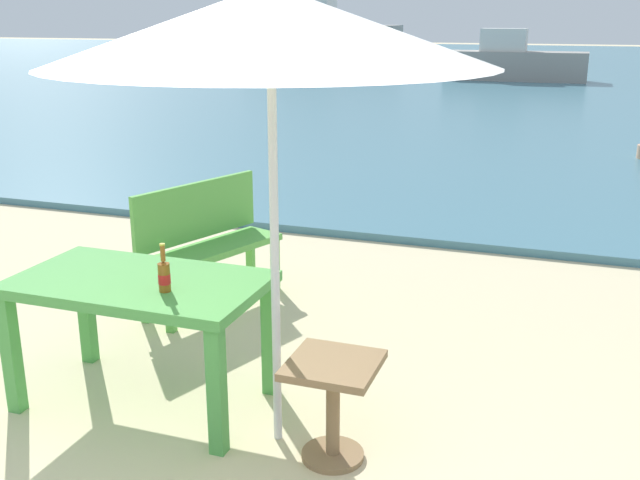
{
  "coord_description": "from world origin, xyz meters",
  "views": [
    {
      "loc": [
        1.19,
        -1.88,
        2.17
      ],
      "look_at": [
        -0.53,
        3.0,
        0.6
      ],
      "focal_mm": 41.78,
      "sensor_mm": 36.0,
      "label": 1
    }
  ],
  "objects_px": {
    "patio_umbrella": "(270,27)",
    "bench_green_left": "(206,237)",
    "beer_bottle_amber": "(164,275)",
    "side_table_wood": "(333,395)",
    "picnic_table_green": "(140,297)",
    "boat_tanker": "(513,62)",
    "boat_barge": "(319,37)"
  },
  "relations": [
    {
      "from": "beer_bottle_amber",
      "to": "side_table_wood",
      "type": "xyz_separation_m",
      "value": [
        0.97,
        -0.07,
        -0.5
      ]
    },
    {
      "from": "picnic_table_green",
      "to": "bench_green_left",
      "type": "xyz_separation_m",
      "value": [
        -0.39,
        1.51,
        -0.11
      ]
    },
    {
      "from": "patio_umbrella",
      "to": "side_table_wood",
      "type": "xyz_separation_m",
      "value": [
        0.34,
        -0.08,
        -1.76
      ]
    },
    {
      "from": "beer_bottle_amber",
      "to": "patio_umbrella",
      "type": "height_order",
      "value": "patio_umbrella"
    },
    {
      "from": "picnic_table_green",
      "to": "boat_tanker",
      "type": "height_order",
      "value": "boat_tanker"
    },
    {
      "from": "side_table_wood",
      "to": "boat_tanker",
      "type": "height_order",
      "value": "boat_tanker"
    },
    {
      "from": "bench_green_left",
      "to": "picnic_table_green",
      "type": "bearing_deg",
      "value": -75.53
    },
    {
      "from": "boat_barge",
      "to": "boat_tanker",
      "type": "relative_size",
      "value": 1.72
    },
    {
      "from": "patio_umbrella",
      "to": "boat_barge",
      "type": "distance_m",
      "value": 35.13
    },
    {
      "from": "picnic_table_green",
      "to": "beer_bottle_amber",
      "type": "xyz_separation_m",
      "value": [
        0.24,
        -0.12,
        0.2
      ]
    },
    {
      "from": "beer_bottle_amber",
      "to": "bench_green_left",
      "type": "bearing_deg",
      "value": 111.13
    },
    {
      "from": "picnic_table_green",
      "to": "side_table_wood",
      "type": "height_order",
      "value": "picnic_table_green"
    },
    {
      "from": "side_table_wood",
      "to": "boat_tanker",
      "type": "xyz_separation_m",
      "value": [
        -1.32,
        22.71,
        0.32
      ]
    },
    {
      "from": "boat_barge",
      "to": "picnic_table_green",
      "type": "bearing_deg",
      "value": -72.18
    },
    {
      "from": "bench_green_left",
      "to": "beer_bottle_amber",
      "type": "bearing_deg",
      "value": -68.87
    },
    {
      "from": "bench_green_left",
      "to": "boat_tanker",
      "type": "height_order",
      "value": "boat_tanker"
    },
    {
      "from": "patio_umbrella",
      "to": "bench_green_left",
      "type": "height_order",
      "value": "patio_umbrella"
    },
    {
      "from": "picnic_table_green",
      "to": "boat_barge",
      "type": "relative_size",
      "value": 0.18
    },
    {
      "from": "side_table_wood",
      "to": "bench_green_left",
      "type": "relative_size",
      "value": 0.43
    },
    {
      "from": "beer_bottle_amber",
      "to": "boat_tanker",
      "type": "bearing_deg",
      "value": 90.89
    },
    {
      "from": "beer_bottle_amber",
      "to": "boat_barge",
      "type": "xyz_separation_m",
      "value": [
        -10.87,
        33.19,
        0.25
      ]
    },
    {
      "from": "bench_green_left",
      "to": "boat_tanker",
      "type": "bearing_deg",
      "value": 89.24
    },
    {
      "from": "picnic_table_green",
      "to": "beer_bottle_amber",
      "type": "bearing_deg",
      "value": -26.88
    },
    {
      "from": "bench_green_left",
      "to": "boat_barge",
      "type": "bearing_deg",
      "value": 107.97
    },
    {
      "from": "patio_umbrella",
      "to": "boat_barge",
      "type": "bearing_deg",
      "value": 109.12
    },
    {
      "from": "boat_tanker",
      "to": "bench_green_left",
      "type": "bearing_deg",
      "value": -90.76
    },
    {
      "from": "picnic_table_green",
      "to": "beer_bottle_amber",
      "type": "distance_m",
      "value": 0.34
    },
    {
      "from": "side_table_wood",
      "to": "picnic_table_green",
      "type": "bearing_deg",
      "value": 170.95
    },
    {
      "from": "patio_umbrella",
      "to": "bench_green_left",
      "type": "xyz_separation_m",
      "value": [
        -1.26,
        1.62,
        -1.58
      ]
    },
    {
      "from": "patio_umbrella",
      "to": "side_table_wood",
      "type": "distance_m",
      "value": 1.8
    },
    {
      "from": "patio_umbrella",
      "to": "boat_barge",
      "type": "relative_size",
      "value": 0.29
    },
    {
      "from": "side_table_wood",
      "to": "boat_tanker",
      "type": "relative_size",
      "value": 0.12
    }
  ]
}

